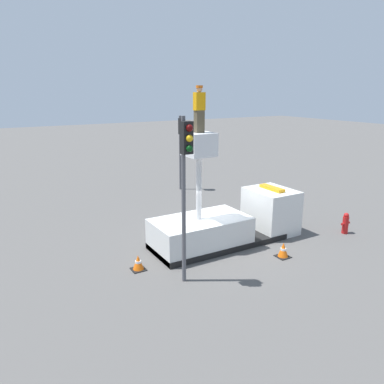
{
  "coord_description": "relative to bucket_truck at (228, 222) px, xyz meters",
  "views": [
    {
      "loc": [
        -8.48,
        -12.32,
        6.38
      ],
      "look_at": [
        -1.92,
        -1.05,
        2.81
      ],
      "focal_mm": 35.0,
      "sensor_mm": 36.0,
      "label": 1
    }
  ],
  "objects": [
    {
      "name": "ground_plane",
      "position": [
        -0.51,
        0.0,
        -0.88
      ],
      "size": [
        120.0,
        120.0,
        0.0
      ],
      "primitive_type": "plane",
      "color": "#565451"
    },
    {
      "name": "bucket_truck",
      "position": [
        0.0,
        0.0,
        0.0
      ],
      "size": [
        6.7,
        2.26,
        4.79
      ],
      "color": "black",
      "rests_on": "ground"
    },
    {
      "name": "worker",
      "position": [
        -1.5,
        0.0,
        4.8
      ],
      "size": [
        0.4,
        0.26,
        1.75
      ],
      "color": "brown",
      "rests_on": "bucket_truck"
    },
    {
      "name": "traffic_light_pole",
      "position": [
        -3.35,
        -2.23,
        3.09
      ],
      "size": [
        0.34,
        0.57,
        5.61
      ],
      "color": "#515156",
      "rests_on": "ground"
    },
    {
      "name": "traffic_light_across",
      "position": [
        2.43,
        8.66,
        2.54
      ],
      "size": [
        0.34,
        0.57,
        4.81
      ],
      "color": "#515156",
      "rests_on": "ground"
    },
    {
      "name": "fire_hydrant",
      "position": [
        5.19,
        -1.93,
        -0.39
      ],
      "size": [
        0.51,
        0.27,
        0.98
      ],
      "color": "red",
      "rests_on": "ground"
    },
    {
      "name": "traffic_cone_rear",
      "position": [
        -4.4,
        -0.54,
        -0.61
      ],
      "size": [
        0.51,
        0.51,
        0.57
      ],
      "color": "black",
      "rests_on": "ground"
    },
    {
      "name": "traffic_cone_curbside",
      "position": [
        0.95,
        -2.4,
        -0.59
      ],
      "size": [
        0.51,
        0.51,
        0.6
      ],
      "color": "black",
      "rests_on": "ground"
    }
  ]
}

